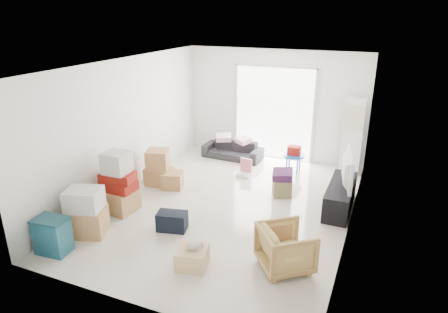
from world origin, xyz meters
The scene contains 21 objects.
room_shell centered at (0.00, 0.00, 1.35)m, with size 4.98×6.48×3.18m.
sliding_door centered at (0.00, 2.98, 1.24)m, with size 2.10×0.04×2.33m.
ac_tower centered at (1.95, 2.65, 0.88)m, with size 0.45×0.30×1.75m, color silver.
tv_console centered at (2.00, 0.76, 0.25)m, with size 0.45×1.49×0.50m, color black.
television centered at (2.00, 0.76, 0.57)m, with size 1.07×0.62×0.14m, color black.
sofa centered at (-0.90, 2.50, 0.30)m, with size 1.51×0.44×0.59m, color #2A2A2F.
pillow_left centered at (-1.14, 2.47, 0.64)m, with size 0.34×0.27×0.11m, color #EBABB4.
pillow_right centered at (-0.60, 2.46, 0.65)m, with size 0.38×0.30×0.13m, color #EBABB4.
armchair centered at (1.53, -1.48, 0.37)m, with size 0.71×0.67×0.73m, color tan.
storage_bins centered at (-1.90, -2.49, 0.30)m, with size 0.54×0.40×0.59m.
box_stack_a centered at (-1.80, -1.85, 0.39)m, with size 0.75×0.70×0.82m.
box_stack_b centered at (-1.80, -0.94, 0.51)m, with size 0.65×0.60×1.16m.
box_stack_c centered at (-1.77, 0.37, 0.38)m, with size 0.57×0.57×0.78m.
loose_box centered at (-1.41, 0.33, 0.17)m, with size 0.42×0.42×0.35m, color #B1764F.
duffel_bag centered at (-0.54, -1.18, 0.16)m, with size 0.50×0.30×0.32m, color black.
ottoman centered at (0.84, 0.87, 0.18)m, with size 0.36×0.36×0.36m, color olive.
blanket centered at (0.84, 0.87, 0.43)m, with size 0.39×0.39×0.14m, color #451C46.
kids_table centered at (0.75, 2.19, 0.45)m, with size 0.50×0.50×0.63m.
toy_walker centered at (-0.21, 1.53, 0.11)m, with size 0.32×0.28×0.40m.
wood_crate centered at (0.26, -1.98, 0.15)m, with size 0.44×0.44×0.29m, color #DAAF7D.
plush_bunny centered at (0.29, -1.97, 0.36)m, with size 0.28×0.16×0.14m.
Camera 1 is at (2.63, -6.39, 3.59)m, focal length 32.00 mm.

